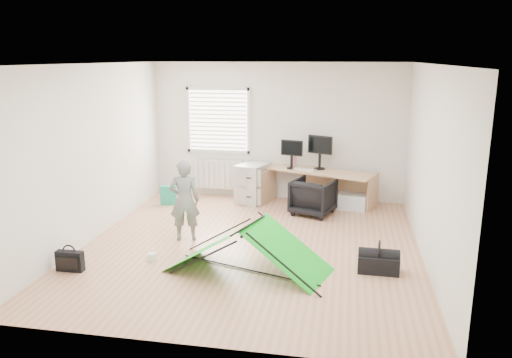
% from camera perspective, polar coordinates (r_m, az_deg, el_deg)
% --- Properties ---
extents(ground, '(5.50, 5.50, 0.00)m').
position_cam_1_polar(ground, '(7.65, -0.55, -7.63)').
color(ground, tan).
rests_on(ground, ground).
extents(back_wall, '(5.00, 0.02, 2.70)m').
position_cam_1_polar(back_wall, '(9.94, 2.47, 5.43)').
color(back_wall, silver).
rests_on(back_wall, ground).
extents(window, '(1.20, 0.06, 1.20)m').
position_cam_1_polar(window, '(10.11, -4.35, 6.69)').
color(window, silver).
rests_on(window, back_wall).
extents(radiator, '(1.00, 0.12, 0.60)m').
position_cam_1_polar(radiator, '(10.27, -4.29, 0.56)').
color(radiator, silver).
rests_on(radiator, back_wall).
extents(desk, '(2.14, 1.32, 0.70)m').
position_cam_1_polar(desk, '(9.62, 7.23, -1.05)').
color(desk, tan).
rests_on(desk, ground).
extents(filing_cabinet, '(0.67, 0.78, 0.77)m').
position_cam_1_polar(filing_cabinet, '(9.79, -0.36, -0.47)').
color(filing_cabinet, '#A8A9AD').
rests_on(filing_cabinet, ground).
extents(monitor_left, '(0.44, 0.19, 0.41)m').
position_cam_1_polar(monitor_left, '(9.61, 4.10, 2.39)').
color(monitor_left, black).
rests_on(monitor_left, desk).
extents(monitor_right, '(0.50, 0.31, 0.48)m').
position_cam_1_polar(monitor_right, '(9.61, 7.30, 2.52)').
color(monitor_right, black).
rests_on(monitor_right, desk).
extents(keyboard, '(0.47, 0.30, 0.02)m').
position_cam_1_polar(keyboard, '(9.55, 5.53, 1.10)').
color(keyboard, beige).
rests_on(keyboard, desk).
extents(thermos, '(0.08, 0.08, 0.25)m').
position_cam_1_polar(thermos, '(9.78, 4.45, 2.12)').
color(thermos, '#D17590').
rests_on(thermos, desk).
extents(office_chair, '(0.89, 0.90, 0.65)m').
position_cam_1_polar(office_chair, '(9.10, 6.56, -2.04)').
color(office_chair, black).
rests_on(office_chair, ground).
extents(person, '(0.53, 0.41, 1.28)m').
position_cam_1_polar(person, '(7.78, -8.18, -2.44)').
color(person, slate).
rests_on(person, ground).
extents(kite, '(2.25, 1.49, 0.64)m').
position_cam_1_polar(kite, '(6.69, -0.87, -7.93)').
color(kite, '#11B91F').
rests_on(kite, ground).
extents(storage_crate, '(0.59, 0.46, 0.30)m').
position_cam_1_polar(storage_crate, '(9.56, 10.96, -2.52)').
color(storage_crate, silver).
rests_on(storage_crate, ground).
extents(tote_bag, '(0.34, 0.22, 0.37)m').
position_cam_1_polar(tote_bag, '(9.83, -9.98, -1.81)').
color(tote_bag, '#1D8B6E').
rests_on(tote_bag, ground).
extents(laptop_bag, '(0.37, 0.11, 0.28)m').
position_cam_1_polar(laptop_bag, '(7.20, -20.49, -8.78)').
color(laptop_bag, black).
rests_on(laptop_bag, ground).
extents(white_box, '(0.12, 0.12, 0.11)m').
position_cam_1_polar(white_box, '(7.26, -11.78, -8.71)').
color(white_box, silver).
rests_on(white_box, ground).
extents(duffel_bag, '(0.54, 0.29, 0.23)m').
position_cam_1_polar(duffel_bag, '(6.92, 13.81, -9.40)').
color(duffel_bag, black).
rests_on(duffel_bag, ground).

